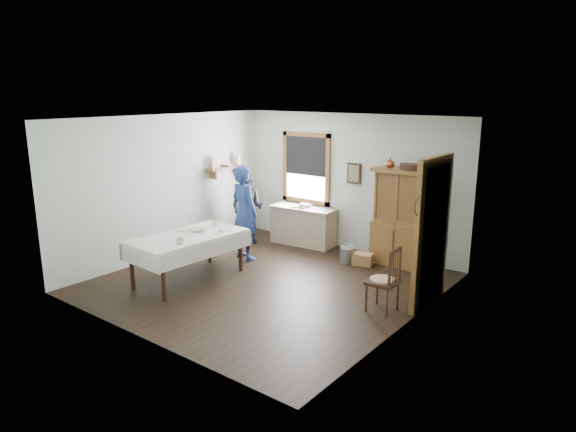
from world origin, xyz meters
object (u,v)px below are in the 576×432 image
at_px(work_counter, 303,226).
at_px(china_hutch, 400,218).
at_px(pail, 347,255).
at_px(woman_blue, 244,216).
at_px(figure_dark, 247,211).
at_px(dining_table, 189,257).
at_px(spindle_chair, 383,279).
at_px(wicker_basket, 363,259).

relative_size(work_counter, china_hutch, 0.78).
distance_m(work_counter, china_hutch, 2.20).
height_order(china_hutch, pail, china_hutch).
bearing_deg(work_counter, woman_blue, -107.10).
relative_size(work_counter, pail, 4.87).
bearing_deg(figure_dark, dining_table, -89.11).
distance_m(china_hutch, pail, 1.19).
xyz_separation_m(china_hutch, spindle_chair, (0.73, -2.02, -0.40)).
bearing_deg(dining_table, figure_dark, 107.00).
bearing_deg(figure_dark, wicker_basket, -10.60).
relative_size(dining_table, woman_blue, 1.18).
bearing_deg(spindle_chair, figure_dark, 158.19).
height_order(pail, wicker_basket, pail).
height_order(dining_table, woman_blue, woman_blue).
bearing_deg(china_hutch, figure_dark, -167.13).
bearing_deg(china_hutch, dining_table, -129.41).
xyz_separation_m(china_hutch, figure_dark, (-3.12, -0.66, -0.19)).
xyz_separation_m(work_counter, spindle_chair, (2.88, -1.99, 0.09)).
xyz_separation_m(work_counter, figure_dark, (-0.98, -0.63, 0.30)).
bearing_deg(spindle_chair, work_counter, 142.96).
height_order(work_counter, spindle_chair, spindle_chair).
bearing_deg(spindle_chair, wicker_basket, 125.11).
relative_size(work_counter, wicker_basket, 3.89).
distance_m(wicker_basket, figure_dark, 2.70).
distance_m(china_hutch, spindle_chair, 2.19).
xyz_separation_m(work_counter, pail, (1.34, -0.44, -0.25)).
bearing_deg(pail, china_hutch, 30.23).
height_order(work_counter, woman_blue, woman_blue).
bearing_deg(spindle_chair, china_hutch, 107.63).
xyz_separation_m(china_hutch, woman_blue, (-2.47, -1.46, -0.05)).
bearing_deg(figure_dark, woman_blue, -66.85).
bearing_deg(dining_table, spindle_chair, 15.02).
xyz_separation_m(spindle_chair, woman_blue, (-3.21, 0.56, 0.34)).
distance_m(spindle_chair, pail, 2.21).
bearing_deg(dining_table, woman_blue, 91.00).
bearing_deg(work_counter, figure_dark, -151.51).
xyz_separation_m(work_counter, wicker_basket, (1.64, -0.38, -0.29)).
distance_m(dining_table, woman_blue, 1.48).
height_order(wicker_basket, woman_blue, woman_blue).
distance_m(pail, wicker_basket, 0.31).
relative_size(dining_table, pail, 6.89).
height_order(dining_table, figure_dark, figure_dark).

